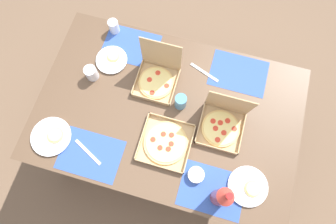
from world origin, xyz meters
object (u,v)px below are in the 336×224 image
Objects in this scene: pizza_box_edge_far at (222,123)px; pizza_box_corner_left at (157,76)px; plate_far_left at (52,136)px; cup_spare at (91,73)px; condiment_bowl at (196,175)px; plate_near_right at (248,186)px; cup_clear_right at (114,26)px; soda_bottle at (222,197)px; cup_dark at (181,102)px; plate_far_right at (112,60)px; pizza_box_corner_right at (166,143)px.

pizza_box_edge_far reaches higher than pizza_box_corner_left.
plate_far_left is 0.45m from cup_spare.
plate_near_right is at bearing 3.70° from condiment_bowl.
cup_clear_right is at bearing 144.27° from plate_near_right.
plate_near_right is (1.18, 0.04, -0.00)m from plate_far_left.
cup_clear_right is (-0.91, 0.87, -0.09)m from soda_bottle.
cup_dark is 0.59m from cup_spare.
plate_far_right is (-0.78, 0.23, -0.04)m from pizza_box_edge_far.
pizza_box_edge_far is at bearing 125.77° from plate_near_right.
pizza_box_corner_right is 0.64m from cup_spare.
pizza_box_corner_right is 0.25m from condiment_bowl.
cup_clear_right is (-0.54, 0.65, 0.03)m from pizza_box_corner_right.
cup_clear_right is at bearing 151.64° from pizza_box_edge_far.
pizza_box_corner_left is 0.64m from condiment_bowl.
plate_far_left is 1.18× the size of plate_far_right.
soda_bottle reaches higher than condiment_bowl.
pizza_box_corner_right is 0.65m from plate_far_right.
cup_clear_right is at bearing 136.39° from soda_bottle.
soda_bottle reaches higher than cup_clear_right.
pizza_box_corner_left reaches higher than condiment_bowl.
cup_dark reaches higher than pizza_box_corner_right.
pizza_box_corner_right is 2.71× the size of cup_dark.
cup_clear_right reaches higher than plate_far_left.
soda_bottle reaches higher than pizza_box_edge_far.
plate_far_left is at bearing -149.27° from cup_dark.
pizza_box_edge_far is 1.30× the size of plate_near_right.
cup_spare is (0.10, 0.44, 0.04)m from plate_far_left.
plate_far_right is 0.90m from condiment_bowl.
soda_bottle is at bearing -53.84° from cup_dark.
pizza_box_corner_left is 0.33m from plate_far_right.
cup_spare is 1.00× the size of condiment_bowl.
pizza_box_edge_far is at bearing 100.20° from soda_bottle.
condiment_bowl is (0.70, -0.56, 0.01)m from plate_far_right.
plate_far_left is at bearing -159.94° from pizza_box_edge_far.
cup_dark is 0.69m from cup_clear_right.
pizza_box_corner_left is 0.73m from plate_far_left.
pizza_box_corner_left is 2.65× the size of cup_dark.
pizza_box_corner_left is (-0.16, 0.38, 0.03)m from pizza_box_corner_right.
soda_bottle is 0.21m from condiment_bowl.
pizza_box_corner_left is at bearing 144.06° from plate_near_right.
plate_near_right is (0.22, -0.31, -0.04)m from pizza_box_edge_far.
pizza_box_corner_right is 3.16× the size of condiment_bowl.
cup_spare is (-1.08, 0.40, 0.04)m from plate_near_right.
pizza_box_edge_far reaches higher than plate_near_right.
pizza_box_corner_right is 0.85m from cup_clear_right.
plate_far_left is 2.20× the size of cup_dark.
pizza_box_edge_far reaches higher than cup_spare.
cup_spare is (-0.93, 0.51, -0.09)m from soda_bottle.
cup_spare is (-0.02, -0.36, 0.00)m from cup_clear_right.
plate_far_left is 0.60m from plate_far_right.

